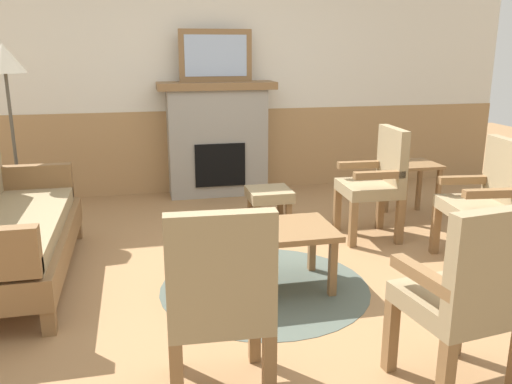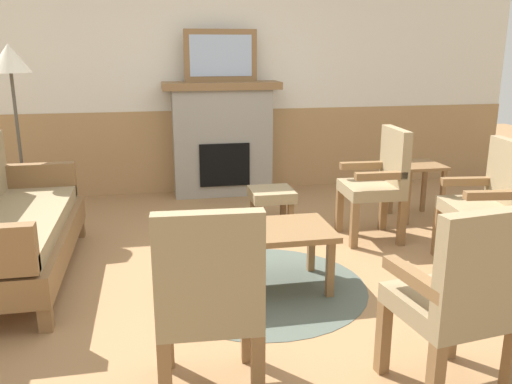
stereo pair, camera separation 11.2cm
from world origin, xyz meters
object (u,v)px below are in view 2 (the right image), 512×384
(coffee_table, at_px, (263,236))
(side_table, at_px, (417,175))
(footstool, at_px, (272,197))
(armchair_by_window_left, at_px, (380,179))
(floor_lamp_by_couch, at_px, (11,70))
(armchair_front_center, at_px, (460,294))
(framed_picture, at_px, (221,56))
(couch, at_px, (11,227))
(fireplace, at_px, (222,138))
(armchair_near_fireplace, at_px, (489,198))
(book_on_table, at_px, (238,227))
(armchair_front_left, at_px, (209,295))

(coffee_table, height_order, side_table, side_table)
(footstool, xyz_separation_m, side_table, (1.46, -0.03, 0.15))
(armchair_by_window_left, bearing_deg, floor_lamp_by_couch, 163.15)
(footstool, bearing_deg, armchair_front_center, -83.78)
(framed_picture, height_order, couch, framed_picture)
(fireplace, bearing_deg, side_table, -35.99)
(armchair_near_fireplace, bearing_deg, coffee_table, -177.21)
(armchair_by_window_left, distance_m, armchair_front_center, 2.24)
(footstool, height_order, armchair_near_fireplace, armchair_near_fireplace)
(framed_picture, xyz_separation_m, footstool, (0.30, -1.24, -1.28))
(armchair_by_window_left, bearing_deg, fireplace, 123.27)
(coffee_table, bearing_deg, couch, 163.70)
(book_on_table, distance_m, armchair_front_left, 1.21)
(footstool, relative_size, side_table, 0.73)
(coffee_table, relative_size, armchair_near_fireplace, 0.98)
(coffee_table, relative_size, armchair_front_center, 0.98)
(footstool, distance_m, armchair_front_left, 2.61)
(armchair_near_fireplace, bearing_deg, framed_picture, 124.74)
(armchair_by_window_left, height_order, armchair_front_center, same)
(side_table, bearing_deg, armchair_by_window_left, -142.43)
(fireplace, distance_m, footstool, 1.33)
(side_table, bearing_deg, couch, -167.83)
(coffee_table, xyz_separation_m, footstool, (0.36, 1.31, -0.10))
(armchair_near_fireplace, height_order, side_table, armchair_near_fireplace)
(armchair_near_fireplace, bearing_deg, armchair_front_center, -127.83)
(armchair_front_left, height_order, floor_lamp_by_couch, floor_lamp_by_couch)
(coffee_table, xyz_separation_m, armchair_front_left, (-0.49, -1.14, 0.15))
(armchair_by_window_left, bearing_deg, framed_picture, 123.27)
(fireplace, height_order, floor_lamp_by_couch, floor_lamp_by_couch)
(footstool, relative_size, armchair_front_center, 0.41)
(framed_picture, bearing_deg, armchair_by_window_left, -56.73)
(coffee_table, distance_m, armchair_front_center, 1.52)
(side_table, distance_m, floor_lamp_by_couch, 3.90)
(couch, bearing_deg, footstool, 20.83)
(book_on_table, xyz_separation_m, footstool, (0.53, 1.29, -0.17))
(framed_picture, height_order, armchair_by_window_left, framed_picture)
(armchair_front_center, distance_m, floor_lamp_by_couch, 4.14)
(framed_picture, relative_size, armchair_front_center, 0.82)
(book_on_table, xyz_separation_m, armchair_by_window_left, (1.37, 0.78, 0.08))
(footstool, bearing_deg, armchair_front_left, -109.20)
(armchair_front_center, bearing_deg, armchair_near_fireplace, 52.17)
(fireplace, relative_size, floor_lamp_by_couch, 0.77)
(book_on_table, xyz_separation_m, armchair_front_center, (0.82, -1.38, 0.08))
(couch, distance_m, side_table, 3.65)
(floor_lamp_by_couch, bearing_deg, footstool, -11.03)
(framed_picture, distance_m, footstool, 1.81)
(footstool, xyz_separation_m, armchair_front_left, (-0.85, -2.45, 0.25))
(fireplace, distance_m, floor_lamp_by_couch, 2.28)
(book_on_table, xyz_separation_m, armchair_near_fireplace, (1.94, 0.06, 0.08))
(armchair_front_left, bearing_deg, side_table, 46.30)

